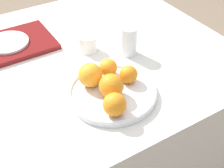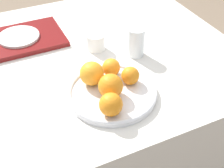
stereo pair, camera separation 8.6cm
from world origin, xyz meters
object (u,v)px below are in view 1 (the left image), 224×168
object	(u,v)px
serving_tray	(8,46)
cup_0	(88,43)
orange_0	(111,86)
water_glass	(129,41)
fruit_platter	(112,93)
orange_4	(108,68)
side_plate	(7,42)
orange_1	(129,74)
orange_3	(115,104)
orange_2	(90,75)

from	to	relation	value
serving_tray	cup_0	xyz separation A→B (m)	(0.27, -0.19, 0.02)
orange_0	water_glass	world-z (taller)	water_glass
fruit_platter	orange_0	size ratio (longest dim) A/B	3.71
water_glass	fruit_platter	bearing A→B (deg)	-135.88
orange_0	orange_4	size ratio (longest dim) A/B	1.28
fruit_platter	side_plate	bearing A→B (deg)	113.91
orange_0	orange_4	world-z (taller)	orange_0
orange_4	orange_1	bearing A→B (deg)	-60.18
orange_1	side_plate	distance (m)	0.53
fruit_platter	orange_0	bearing A→B (deg)	-128.34
orange_0	fruit_platter	bearing A→B (deg)	51.66
fruit_platter	water_glass	size ratio (longest dim) A/B	2.60
orange_0	orange_1	distance (m)	0.09
cup_0	fruit_platter	bearing A→B (deg)	-102.01
water_glass	serving_tray	bearing A→B (deg)	143.84
cup_0	side_plate	bearing A→B (deg)	145.21
orange_3	cup_0	xyz separation A→B (m)	(0.11, 0.37, -0.02)
orange_1	orange_4	size ratio (longest dim) A/B	0.98
fruit_platter	orange_4	bearing A→B (deg)	66.73
orange_4	side_plate	size ratio (longest dim) A/B	0.37
orange_2	serving_tray	xyz separation A→B (m)	(-0.16, 0.40, -0.05)
orange_4	side_plate	distance (m)	0.45
orange_2	orange_4	xyz separation A→B (m)	(0.08, 0.01, -0.01)
orange_4	orange_2	bearing A→B (deg)	-169.56
side_plate	fruit_platter	bearing A→B (deg)	-66.09
orange_0	side_plate	distance (m)	0.52
orange_2	side_plate	distance (m)	0.43
cup_0	serving_tray	bearing A→B (deg)	145.21
orange_3	side_plate	size ratio (longest dim) A/B	0.43
serving_tray	side_plate	world-z (taller)	side_plate
orange_4	water_glass	distance (m)	0.18
orange_2	orange_3	bearing A→B (deg)	-91.21
orange_1	orange_3	xyz separation A→B (m)	(-0.12, -0.10, 0.01)
orange_1	orange_2	distance (m)	0.13
water_glass	cup_0	bearing A→B (deg)	141.08
cup_0	water_glass	bearing A→B (deg)	-38.92
orange_0	cup_0	world-z (taller)	orange_0
cup_0	orange_3	bearing A→B (deg)	-105.86
water_glass	side_plate	bearing A→B (deg)	143.84
serving_tray	cup_0	world-z (taller)	cup_0
orange_1	cup_0	distance (m)	0.27
orange_4	orange_0	bearing A→B (deg)	-115.93
orange_4	cup_0	size ratio (longest dim) A/B	0.86
orange_0	orange_3	size ratio (longest dim) A/B	1.11
orange_1	orange_3	distance (m)	0.16
orange_2	serving_tray	world-z (taller)	orange_2
cup_0	orange_1	bearing A→B (deg)	-86.73
orange_1	orange_2	size ratio (longest dim) A/B	0.76
fruit_platter	orange_2	xyz separation A→B (m)	(-0.04, 0.07, 0.05)
orange_0	side_plate	world-z (taller)	orange_0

